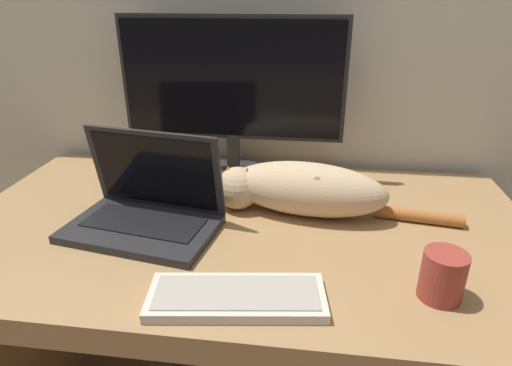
% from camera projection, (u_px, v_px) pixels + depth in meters
% --- Properties ---
extents(desk, '(1.42, 0.78, 0.75)m').
position_uv_depth(desk, '(244.00, 276.00, 1.12)').
color(desk, '#A37A4C').
rests_on(desk, ground_plane).
extents(monitor, '(0.65, 0.17, 0.47)m').
position_uv_depth(monitor, '(232.00, 89.00, 1.23)').
color(monitor, '#282828').
rests_on(monitor, desk).
extents(laptop, '(0.38, 0.27, 0.23)m').
position_uv_depth(laptop, '(146.00, 210.00, 1.02)').
color(laptop, '#232326').
rests_on(laptop, desk).
extents(external_keyboard, '(0.34, 0.16, 0.02)m').
position_uv_depth(external_keyboard, '(237.00, 297.00, 0.78)').
color(external_keyboard, beige).
rests_on(external_keyboard, desk).
extents(cat, '(0.62, 0.20, 0.13)m').
position_uv_depth(cat, '(300.00, 188.00, 1.08)').
color(cat, '#D1B284').
rests_on(cat, desk).
extents(coffee_mug, '(0.08, 0.08, 0.10)m').
position_uv_depth(coffee_mug, '(443.00, 276.00, 0.78)').
color(coffee_mug, '#9E382D').
rests_on(coffee_mug, desk).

